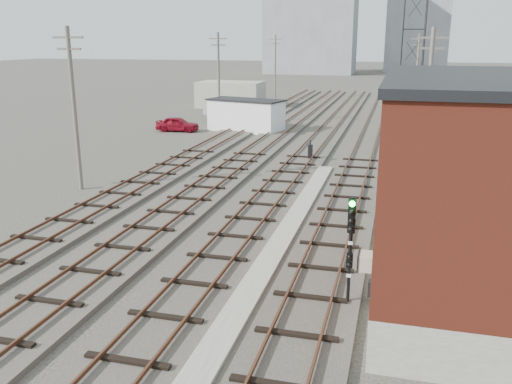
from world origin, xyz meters
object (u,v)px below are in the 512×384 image
(site_trailer, at_px, (246,115))
(car_grey, at_px, (240,113))
(car_red, at_px, (177,124))
(car_silver, at_px, (221,111))
(switch_stand, at_px, (310,152))
(signal_mast, at_px, (350,246))

(site_trailer, bearing_deg, car_grey, 125.64)
(site_trailer, height_order, car_red, site_trailer)
(car_silver, height_order, car_grey, car_grey)
(site_trailer, distance_m, car_grey, 7.63)
(switch_stand, xyz_separation_m, car_grey, (-10.61, 18.58, 0.07))
(switch_stand, height_order, car_grey, switch_stand)
(car_red, bearing_deg, car_silver, -9.99)
(signal_mast, xyz_separation_m, switch_stand, (-4.70, 21.30, -1.44))
(signal_mast, relative_size, car_grey, 0.73)
(switch_stand, bearing_deg, site_trailer, 110.25)
(car_red, bearing_deg, signal_mast, -152.63)
(switch_stand, xyz_separation_m, site_trailer, (-7.97, 11.47, 0.85))
(site_trailer, xyz_separation_m, car_silver, (-5.11, 8.08, -0.81))
(site_trailer, bearing_deg, switch_stand, -39.94)
(site_trailer, bearing_deg, car_red, -148.34)
(switch_stand, relative_size, car_silver, 0.33)
(signal_mast, relative_size, site_trailer, 0.48)
(switch_stand, distance_m, car_silver, 23.52)
(site_trailer, relative_size, car_silver, 1.82)
(switch_stand, xyz_separation_m, car_silver, (-13.08, 19.55, 0.03))
(signal_mast, xyz_separation_m, car_red, (-18.83, 30.96, -1.41))
(car_red, xyz_separation_m, car_silver, (1.05, 9.89, 0.01))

